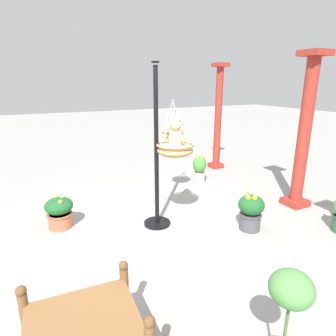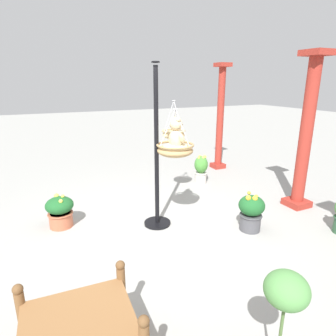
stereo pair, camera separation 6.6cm
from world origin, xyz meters
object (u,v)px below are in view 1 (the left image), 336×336
Objects in this scene: greenhouse_pillar_right at (304,136)px; potted_plant_conical_shrub at (200,169)px; hanging_basket_with_teddy at (175,149)px; greenhouse_pillar_far_back at (218,120)px; display_pole_central at (157,178)px; hanging_basket_left_high at (173,134)px; teddy_bear at (177,135)px; potted_plant_tall_leafy at (251,211)px; potted_plant_fern_front at (59,212)px.

greenhouse_pillar_right is 2.37m from potted_plant_conical_shrub.
greenhouse_pillar_far_back is (-2.51, 2.58, 0.04)m from hanging_basket_with_teddy.
display_pole_central is 0.56m from hanging_basket_with_teddy.
display_pole_central reaches higher than hanging_basket_left_high.
greenhouse_pillar_right is 1.02× the size of greenhouse_pillar_far_back.
teddy_bear is at bearing -96.69° from greenhouse_pillar_right.
potted_plant_tall_leafy is at bearing 17.56° from hanging_basket_left_high.
hanging_basket_with_teddy is at bearing -42.51° from potted_plant_conical_shrub.
potted_plant_tall_leafy is at bearing 56.48° from teddy_bear.
teddy_bear reaches higher than potted_plant_conical_shrub.
potted_plant_fern_front is 0.88× the size of potted_plant_tall_leafy.
display_pole_central is 2.82m from greenhouse_pillar_right.
greenhouse_pillar_right is at bearing 76.13° from potted_plant_fern_front.
hanging_basket_with_teddy is 3.60m from greenhouse_pillar_far_back.
greenhouse_pillar_far_back is (-2.80, 0.10, -0.03)m from greenhouse_pillar_right.
display_pole_central is 2.31m from potted_plant_conical_shrub.
hanging_basket_with_teddy is 2.50m from greenhouse_pillar_right.
hanging_basket_with_teddy is 1.33× the size of potted_plant_fern_front.
greenhouse_pillar_right reaches higher than potted_plant_fern_front.
greenhouse_pillar_far_back reaches higher than hanging_basket_with_teddy.
potted_plant_conical_shrub is (0.90, -1.10, -0.98)m from greenhouse_pillar_far_back.
potted_plant_fern_front is 3.31m from potted_plant_conical_shrub.
greenhouse_pillar_right is 2.80m from greenhouse_pillar_far_back.
potted_plant_tall_leafy is at bearing -11.27° from potted_plant_conical_shrub.
greenhouse_pillar_far_back is 4.76m from potted_plant_fern_front.
hanging_basket_with_teddy reaches higher than potted_plant_tall_leafy.
hanging_basket_left_high reaches higher than potted_plant_tall_leafy.
potted_plant_tall_leafy is (1.41, 2.74, 0.05)m from potted_plant_fern_front.
hanging_basket_with_teddy is 1.56m from potted_plant_tall_leafy.
potted_plant_tall_leafy is (0.81, 1.28, -0.49)m from display_pole_central.
hanging_basket_left_high is at bearing -123.76° from greenhouse_pillar_right.
teddy_bear reaches higher than potted_plant_tall_leafy.
greenhouse_pillar_far_back reaches higher than hanging_basket_left_high.
display_pole_central is at bearing -50.10° from greenhouse_pillar_far_back.
greenhouse_pillar_far_back is 3.68m from potted_plant_tall_leafy.
hanging_basket_left_high is at bearing -54.95° from greenhouse_pillar_far_back.
teddy_bear is 2.26m from potted_plant_fern_front.
hanging_basket_with_teddy is at bearing -122.91° from potted_plant_tall_leafy.
display_pole_central is at bearing -49.75° from potted_plant_conical_shrub.
potted_plant_fern_front is (-0.60, -1.47, -0.54)m from display_pole_central.
display_pole_central is at bearing -99.12° from greenhouse_pillar_right.
hanging_basket_left_high is at bearing 140.66° from display_pole_central.
greenhouse_pillar_right reaches higher than potted_plant_conical_shrub.
potted_plant_fern_front is (-1.04, -4.20, -1.08)m from greenhouse_pillar_right.
greenhouse_pillar_right is 4.51× the size of potted_plant_tall_leafy.
greenhouse_pillar_far_back is at bearing 134.29° from hanging_basket_with_teddy.
teddy_bear is 2.46m from potted_plant_conical_shrub.
greenhouse_pillar_far_back is at bearing 178.03° from greenhouse_pillar_right.
display_pole_central is at bearing -39.34° from hanging_basket_left_high.
display_pole_central is 1.27m from hanging_basket_left_high.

